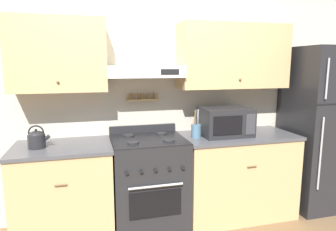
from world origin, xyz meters
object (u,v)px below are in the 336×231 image
Objects in this scene: stove_range at (149,182)px; microwave at (225,122)px; tea_kettle at (37,139)px; refrigerator at (318,128)px; utensil_crock at (196,130)px.

microwave reaches higher than stove_range.
microwave is (1.85, 0.02, 0.06)m from tea_kettle.
refrigerator is at bearing 0.15° from tea_kettle.
tea_kettle is (-1.02, -0.02, 0.53)m from stove_range.
utensil_crock is (1.52, 0.00, -0.01)m from tea_kettle.
microwave reaches higher than tea_kettle.
tea_kettle is 0.41× the size of microwave.
tea_kettle is (-3.03, -0.01, 0.07)m from refrigerator.
tea_kettle is 0.72× the size of utensil_crock.
utensil_crock is at bearing -176.93° from microwave.
refrigerator is (2.01, -0.01, 0.46)m from stove_range.
microwave is at bearing 0.55° from tea_kettle.
microwave is 0.34m from utensil_crock.
tea_kettle is at bearing -179.85° from refrigerator.
stove_range is at bearing 179.67° from microwave.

